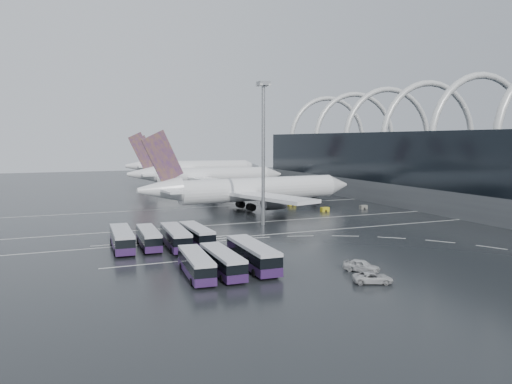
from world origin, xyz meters
name	(u,v)px	position (x,y,z in m)	size (l,w,h in m)	color
ground	(292,231)	(0.00, 0.00, 0.00)	(420.00, 420.00, 0.00)	black
terminal	(459,165)	(61.56, 19.84, 10.87)	(42.00, 160.00, 34.90)	#5B5F61
lane_marking_near	(297,232)	(0.00, -2.00, 0.01)	(120.00, 0.25, 0.01)	white
lane_marking_mid	(268,221)	(0.00, 12.00, 0.01)	(120.00, 0.25, 0.01)	white
lane_marking_far	(226,206)	(0.00, 40.00, 0.01)	(120.00, 0.25, 0.01)	white
bus_bay_line_south	(196,260)	(-24.00, -16.00, 0.01)	(28.00, 0.25, 0.01)	white
bus_bay_line_north	(172,240)	(-24.00, 0.00, 0.01)	(28.00, 0.25, 0.01)	white
airliner_main	(249,190)	(3.02, 30.59, 5.05)	(59.63, 52.10, 20.18)	white
airliner_gate_b	(205,176)	(7.27, 84.83, 4.88)	(56.14, 50.25, 19.48)	white
airliner_gate_c	(192,168)	(14.43, 128.46, 5.32)	(59.70, 54.65, 21.26)	white
bus_row_near_a	(122,239)	(-33.28, -4.57, 1.80)	(3.65, 13.47, 3.28)	#341644
bus_row_near_b	(149,237)	(-28.95, -4.62, 1.67)	(3.40, 12.47, 3.04)	#341644
bus_row_near_c	(176,237)	(-24.87, -6.64, 1.81)	(3.68, 13.48, 3.29)	#341644
bus_row_near_d	(196,234)	(-20.94, -5.33, 1.72)	(3.25, 12.76, 3.13)	#341644
bus_row_far_a	(196,264)	(-26.46, -24.98, 1.67)	(3.74, 12.52, 3.04)	#341644
bus_row_far_b	(222,261)	(-22.83, -24.94, 1.69)	(3.15, 12.55, 3.08)	#341644
bus_row_far_c	(253,255)	(-17.92, -23.70, 1.90)	(3.64, 14.10, 3.45)	#341644
van_curve_a	(373,278)	(-6.83, -36.33, 0.69)	(2.29, 4.97, 1.38)	#BDBDBD
van_curve_b	(361,266)	(-4.99, -31.17, 0.84)	(1.98, 4.93, 1.68)	#BDBDBD
floodlight_mast	(263,136)	(-2.66, 8.26, 18.70)	(2.28, 2.28, 29.73)	gray
gse_cart_belly_a	(325,209)	(19.28, 20.36, 0.55)	(2.02, 1.19, 1.10)	gold
gse_cart_belly_d	(363,207)	(30.81, 20.51, 0.52)	(1.90, 1.12, 1.04)	slate
gse_cart_belly_e	(292,204)	(16.76, 33.75, 0.56)	(2.06, 1.22, 1.12)	gold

